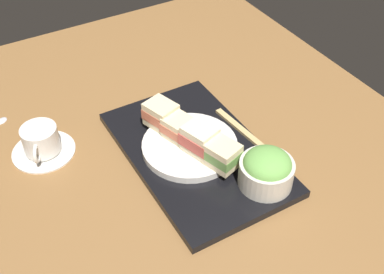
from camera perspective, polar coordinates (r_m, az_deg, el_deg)
name	(u,v)px	position (r cm, az deg, el deg)	size (l,w,h in cm)	color
ground_plane	(208,165)	(107.11, 1.90, -3.33)	(140.00, 100.00, 3.00)	brown
serving_tray	(196,153)	(106.53, 0.46, -1.82)	(43.65, 27.14, 1.76)	black
sandwich_plate	(190,146)	(105.57, -0.27, -1.06)	(20.69, 20.69, 1.61)	silver
sandwich_nearmost	(221,155)	(98.78, 3.39, -2.10)	(8.06, 7.20, 5.29)	beige
sandwich_inner_near	(200,139)	(101.41, 0.91, -0.27)	(8.52, 7.65, 6.13)	beige
sandwich_inner_far	(180,128)	(105.01, -1.42, 1.01)	(8.35, 7.48, 4.83)	beige
sandwich_farmost	(161,115)	(108.15, -3.63, 2.63)	(8.19, 7.39, 5.62)	beige
salad_bowl	(267,169)	(97.41, 8.69, -3.75)	(10.96, 10.96, 8.04)	beige
chopsticks_pair	(245,133)	(110.15, 6.18, 0.52)	(19.55, 3.29, 0.70)	tan
coffee_cup	(41,142)	(110.78, -17.16, -0.61)	(13.78, 13.78, 6.74)	silver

